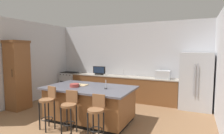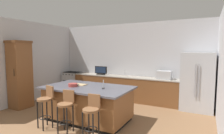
# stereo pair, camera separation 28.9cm
# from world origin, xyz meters

# --- Properties ---
(wall_back) EXTENTS (6.45, 0.12, 2.89)m
(wall_back) POSITION_xyz_m (0.00, 4.36, 1.45)
(wall_back) COLOR #BCBCC1
(wall_back) RESTS_ON ground_plane
(wall_left) EXTENTS (0.12, 4.76, 2.89)m
(wall_left) POSITION_xyz_m (-3.03, 2.18, 1.45)
(wall_left) COLOR #BCBCC1
(wall_left) RESTS_ON ground_plane
(counter_back) EXTENTS (4.12, 0.62, 0.90)m
(counter_back) POSITION_xyz_m (-0.10, 3.98, 0.45)
(counter_back) COLOR brown
(counter_back) RESTS_ON ground_plane
(kitchen_island) EXTENTS (2.33, 1.36, 0.91)m
(kitchen_island) POSITION_xyz_m (-0.11, 1.68, 0.46)
(kitchen_island) COLOR black
(kitchen_island) RESTS_ON ground_plane
(refrigerator) EXTENTS (0.95, 0.76, 1.80)m
(refrigerator) POSITION_xyz_m (2.44, 3.92, 0.90)
(refrigerator) COLOR #B7BABF
(refrigerator) RESTS_ON ground_plane
(range_oven) EXTENTS (0.75, 0.63, 0.92)m
(range_oven) POSITION_xyz_m (-2.54, 3.98, 0.46)
(range_oven) COLOR #B7BABF
(range_oven) RESTS_ON ground_plane
(cabinet_tower) EXTENTS (0.57, 0.63, 2.18)m
(cabinet_tower) POSITION_xyz_m (-2.66, 1.54, 1.13)
(cabinet_tower) COLOR brown
(cabinet_tower) RESTS_ON ground_plane
(microwave) EXTENTS (0.48, 0.36, 0.28)m
(microwave) POSITION_xyz_m (1.42, 3.98, 1.04)
(microwave) COLOR #B7BABF
(microwave) RESTS_ON counter_back
(tv_monitor) EXTENTS (0.53, 0.16, 0.33)m
(tv_monitor) POSITION_xyz_m (-1.05, 3.93, 1.05)
(tv_monitor) COLOR black
(tv_monitor) RESTS_ON counter_back
(sink_faucet_back) EXTENTS (0.02, 0.02, 0.24)m
(sink_faucet_back) POSITION_xyz_m (-0.08, 4.08, 1.02)
(sink_faucet_back) COLOR #B2B2B7
(sink_faucet_back) RESTS_ON counter_back
(sink_faucet_island) EXTENTS (0.02, 0.02, 0.22)m
(sink_faucet_island) POSITION_xyz_m (0.38, 1.68, 1.02)
(sink_faucet_island) COLOR #B2B2B7
(sink_faucet_island) RESTS_ON kitchen_island
(bar_stool_left) EXTENTS (0.35, 0.37, 1.01)m
(bar_stool_left) POSITION_xyz_m (-0.72, 0.81, 0.61)
(bar_stool_left) COLOR brown
(bar_stool_left) RESTS_ON ground_plane
(bar_stool_center) EXTENTS (0.34, 0.36, 0.96)m
(bar_stool_center) POSITION_xyz_m (-0.12, 0.84, 0.57)
(bar_stool_center) COLOR brown
(bar_stool_center) RESTS_ON ground_plane
(bar_stool_right) EXTENTS (0.34, 0.35, 0.94)m
(bar_stool_right) POSITION_xyz_m (0.58, 0.84, 0.56)
(bar_stool_right) COLOR brown
(bar_stool_right) RESTS_ON ground_plane
(fruit_bowl) EXTENTS (0.24, 0.24, 0.09)m
(fruit_bowl) POSITION_xyz_m (-0.46, 1.51, 0.95)
(fruit_bowl) COLOR #993833
(fruit_bowl) RESTS_ON kitchen_island
(cell_phone) EXTENTS (0.13, 0.17, 0.01)m
(cell_phone) POSITION_xyz_m (0.38, 1.67, 0.91)
(cell_phone) COLOR black
(cell_phone) RESTS_ON kitchen_island
(tv_remote) EXTENTS (0.11, 0.17, 0.02)m
(tv_remote) POSITION_xyz_m (-0.44, 1.70, 0.92)
(tv_remote) COLOR black
(tv_remote) RESTS_ON kitchen_island
(cutting_board) EXTENTS (0.39, 0.26, 0.02)m
(cutting_board) POSITION_xyz_m (-0.46, 1.77, 0.92)
(cutting_board) COLOR tan
(cutting_board) RESTS_ON kitchen_island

